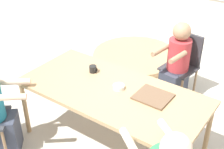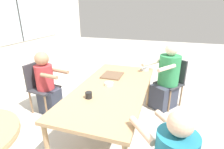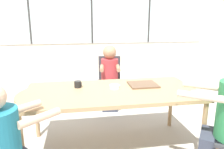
{
  "view_description": "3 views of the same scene",
  "coord_description": "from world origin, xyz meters",
  "px_view_note": "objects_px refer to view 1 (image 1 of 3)",
  "views": [
    {
      "loc": [
        1.49,
        -2.1,
        2.44
      ],
      "look_at": [
        0.0,
        0.0,
        0.89
      ],
      "focal_mm": 50.0,
      "sensor_mm": 36.0,
      "label": 1
    },
    {
      "loc": [
        -2.02,
        -0.65,
        1.69
      ],
      "look_at": [
        0.0,
        0.0,
        0.89
      ],
      "focal_mm": 28.0,
      "sensor_mm": 36.0,
      "label": 2
    },
    {
      "loc": [
        -0.38,
        -2.27,
        1.47
      ],
      "look_at": [
        0.0,
        0.0,
        0.89
      ],
      "focal_mm": 35.0,
      "sensor_mm": 36.0,
      "label": 3
    }
  ],
  "objects_px": {
    "coffee_mug": "(93,69)",
    "folded_table_stack": "(135,56)",
    "bowl_white_shallow": "(119,87)",
    "chair_for_woman_green_shirt": "(183,60)",
    "person_woman_green_shirt": "(176,66)",
    "bowl_cereal": "(173,140)"
  },
  "relations": [
    {
      "from": "bowl_cereal",
      "to": "chair_for_woman_green_shirt",
      "type": "bearing_deg",
      "value": 110.75
    },
    {
      "from": "person_woman_green_shirt",
      "to": "bowl_white_shallow",
      "type": "bearing_deg",
      "value": 91.66
    },
    {
      "from": "person_woman_green_shirt",
      "to": "bowl_white_shallow",
      "type": "height_order",
      "value": "person_woman_green_shirt"
    },
    {
      "from": "bowl_white_shallow",
      "to": "coffee_mug",
      "type": "bearing_deg",
      "value": 165.18
    },
    {
      "from": "coffee_mug",
      "to": "bowl_white_shallow",
      "type": "bearing_deg",
      "value": -14.82
    },
    {
      "from": "person_woman_green_shirt",
      "to": "coffee_mug",
      "type": "distance_m",
      "value": 1.18
    },
    {
      "from": "coffee_mug",
      "to": "chair_for_woman_green_shirt",
      "type": "bearing_deg",
      "value": 64.85
    },
    {
      "from": "bowl_cereal",
      "to": "folded_table_stack",
      "type": "bearing_deg",
      "value": 127.33
    },
    {
      "from": "chair_for_woman_green_shirt",
      "to": "bowl_white_shallow",
      "type": "distance_m",
      "value": 1.32
    },
    {
      "from": "bowl_white_shallow",
      "to": "person_woman_green_shirt",
      "type": "bearing_deg",
      "value": 83.86
    },
    {
      "from": "person_woman_green_shirt",
      "to": "folded_table_stack",
      "type": "xyz_separation_m",
      "value": [
        -1.0,
        0.66,
        -0.45
      ]
    },
    {
      "from": "person_woman_green_shirt",
      "to": "bowl_cereal",
      "type": "height_order",
      "value": "person_woman_green_shirt"
    },
    {
      "from": "chair_for_woman_green_shirt",
      "to": "bowl_white_shallow",
      "type": "height_order",
      "value": "chair_for_woman_green_shirt"
    },
    {
      "from": "coffee_mug",
      "to": "folded_table_stack",
      "type": "bearing_deg",
      "value": 105.6
    },
    {
      "from": "person_woman_green_shirt",
      "to": "bowl_white_shallow",
      "type": "distance_m",
      "value": 1.16
    },
    {
      "from": "coffee_mug",
      "to": "folded_table_stack",
      "type": "distance_m",
      "value": 1.88
    },
    {
      "from": "person_woman_green_shirt",
      "to": "coffee_mug",
      "type": "relative_size",
      "value": 12.32
    },
    {
      "from": "chair_for_woman_green_shirt",
      "to": "person_woman_green_shirt",
      "type": "relative_size",
      "value": 0.8
    },
    {
      "from": "coffee_mug",
      "to": "folded_table_stack",
      "type": "relative_size",
      "value": 0.06
    },
    {
      "from": "bowl_white_shallow",
      "to": "folded_table_stack",
      "type": "xyz_separation_m",
      "value": [
        -0.88,
        1.79,
        -0.69
      ]
    },
    {
      "from": "chair_for_woman_green_shirt",
      "to": "coffee_mug",
      "type": "xyz_separation_m",
      "value": [
        -0.55,
        -1.18,
        0.24
      ]
    },
    {
      "from": "bowl_white_shallow",
      "to": "bowl_cereal",
      "type": "height_order",
      "value": "bowl_cereal"
    }
  ]
}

